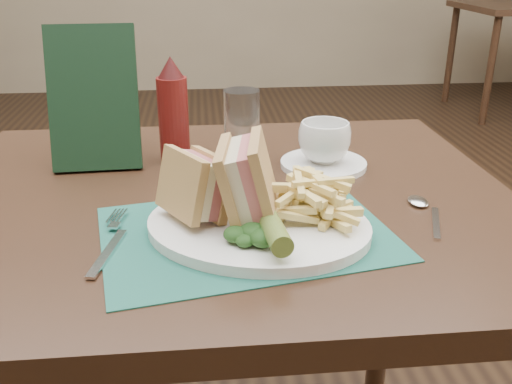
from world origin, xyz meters
TOP-DOWN VIEW (x-y plane):
  - floor at (0.00, 0.00)m, footprint 7.00×7.00m
  - wall_back at (0.00, 3.50)m, footprint 6.00×0.00m
  - table_main at (0.00, -0.50)m, footprint 0.90×0.75m
  - placemat at (0.02, -0.64)m, footprint 0.42×0.34m
  - plate at (0.04, -0.64)m, footprint 0.36×0.32m
  - sandwich_half_a at (-0.06, -0.63)m, footprint 0.11×0.12m
  - sandwich_half_b at (0.00, -0.63)m, footprint 0.10×0.13m
  - kale_garnish at (0.03, -0.69)m, footprint 0.11×0.08m
  - pickle_spear at (0.05, -0.70)m, footprint 0.04×0.12m
  - fries_pile at (0.11, -0.62)m, footprint 0.18×0.20m
  - fork at (-0.16, -0.65)m, footprint 0.07×0.17m
  - spoon at (0.28, -0.61)m, footprint 0.08×0.15m
  - saucer at (0.18, -0.40)m, footprint 0.16×0.16m
  - coffee_cup at (0.18, -0.40)m, footprint 0.13×0.13m
  - drinking_glass at (0.04, -0.36)m, footprint 0.08×0.08m
  - ketchup_bottle at (-0.08, -0.34)m, footprint 0.06×0.06m
  - check_presenter at (-0.21, -0.35)m, footprint 0.15×0.10m

SIDE VIEW (x-z plane):
  - floor at x=0.00m, z-range 0.00..0.00m
  - wall_back at x=0.00m, z-range -3.00..3.00m
  - table_main at x=0.00m, z-range 0.00..0.75m
  - placemat at x=0.02m, z-range 0.75..0.75m
  - spoon at x=0.28m, z-range 0.75..0.76m
  - saucer at x=0.18m, z-range 0.75..0.76m
  - fork at x=-0.16m, z-range 0.75..0.76m
  - plate at x=0.04m, z-range 0.75..0.77m
  - kale_garnish at x=0.03m, z-range 0.77..0.79m
  - pickle_spear at x=0.05m, z-range 0.77..0.80m
  - coffee_cup at x=0.18m, z-range 0.76..0.83m
  - fries_pile at x=0.11m, z-range 0.77..0.83m
  - sandwich_half_a at x=-0.06m, z-range 0.77..0.86m
  - drinking_glass at x=0.04m, z-range 0.75..0.88m
  - sandwich_half_b at x=0.00m, z-range 0.77..0.88m
  - ketchup_bottle at x=-0.08m, z-range 0.75..0.94m
  - check_presenter at x=-0.21m, z-range 0.75..0.99m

